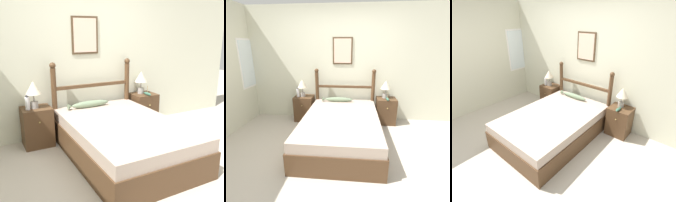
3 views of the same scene
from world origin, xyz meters
The scene contains 11 objects.
ground_plane centered at (0.00, 0.00, 0.00)m, with size 16.00×16.00×0.00m, color #B7AD9E.
wall_back centered at (0.00, 1.73, 1.28)m, with size 6.40×0.08×2.55m.
bed centered at (0.12, 0.58, 0.25)m, with size 1.36×2.05×0.50m.
headboard centered at (0.12, 1.56, 0.66)m, with size 1.37×0.09×1.21m.
nightstand_left centered at (-0.82, 1.48, 0.29)m, with size 0.42×0.40×0.58m.
nightstand_right centered at (1.06, 1.48, 0.29)m, with size 0.42×0.40×0.58m.
table_lamp_left centered at (-0.84, 1.47, 0.85)m, with size 0.22×0.22×0.40m.
table_lamp_right centered at (1.02, 1.52, 0.85)m, with size 0.22×0.22×0.40m.
bottle centered at (-0.94, 1.43, 0.68)m, with size 0.07×0.07×0.22m.
model_boat centered at (1.05, 1.36, 0.61)m, with size 0.06×0.20×0.17m.
fish_pillow centered at (-0.03, 1.39, 0.55)m, with size 0.68×0.10×0.10m.
Camera 2 is at (0.35, -2.32, 1.70)m, focal length 28.00 mm.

